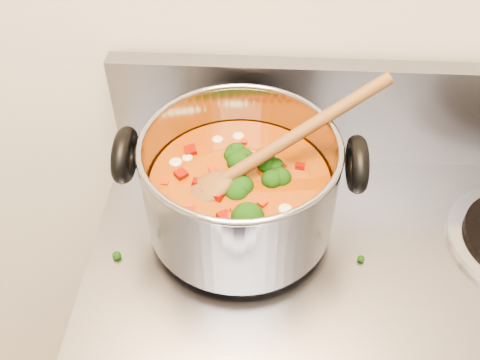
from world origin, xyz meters
name	(u,v)px	position (x,y,z in m)	size (l,w,h in m)	color
stockpot	(240,187)	(-0.13, 1.32, 1.00)	(0.30, 0.24, 0.15)	#97969E
wooden_spoon	(253,161)	(-0.11, 1.32, 1.03)	(0.27, 0.16, 0.12)	brown
cooktop_crumbs	(129,196)	(-0.29, 1.36, 0.92)	(0.03, 0.22, 0.01)	black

